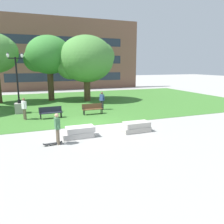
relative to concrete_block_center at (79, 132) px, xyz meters
The scene contains 14 objects.
ground_plane 2.64m from the concrete_block_center, 54.95° to the left, with size 140.00×140.00×0.00m, color #A3A09B.
grass_lawn 12.24m from the concrete_block_center, 82.93° to the left, with size 40.00×20.00×0.02m, color #3D752D.
concrete_block_center is the anchor object (origin of this frame).
concrete_block_left 3.70m from the concrete_block_center, ahead, with size 1.80×0.90×0.64m.
person_skateboarder 1.64m from the concrete_block_center, 150.01° to the right, with size 0.28×0.62×1.71m.
skateboard 1.80m from the concrete_block_center, 153.39° to the right, with size 1.03×0.29×0.14m.
park_bench_near_left 6.24m from the concrete_block_center, 66.60° to the left, with size 1.81×0.57×0.90m.
park_bench_near_right 5.61m from the concrete_block_center, 101.08° to the left, with size 1.83×0.63×0.90m.
lamp_post_center 9.07m from the concrete_block_center, 112.55° to the left, with size 1.32×0.80×5.25m.
tree_far_left 15.64m from the concrete_block_center, 90.64° to the left, with size 5.46×5.20×7.57m.
tree_near_right 14.41m from the concrete_block_center, 73.67° to the left, with size 6.62×6.30×7.56m.
person_bystander_near_lawn 8.25m from the concrete_block_center, 62.01° to the left, with size 0.45×0.57×1.71m.
person_bystander_far_lawn 6.49m from the concrete_block_center, 117.98° to the left, with size 0.40×0.68×1.71m.
building_facade_distant 27.51m from the concrete_block_center, 81.90° to the left, with size 26.50×1.03×12.07m.
Camera 1 is at (-4.07, -14.45, 4.20)m, focal length 35.00 mm.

